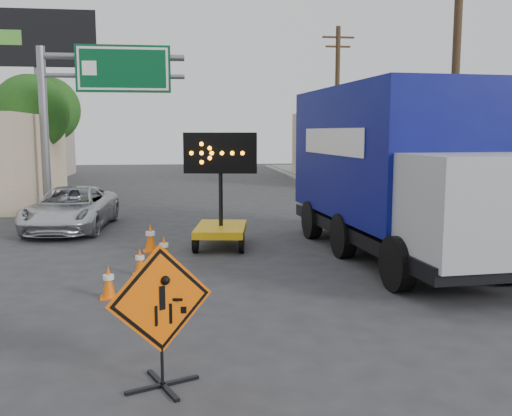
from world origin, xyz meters
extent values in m
plane|color=#2D2D30|center=(0.00, 0.00, 0.00)|extent=(100.00, 100.00, 0.00)
cube|color=gray|center=(7.20, 15.00, 0.06)|extent=(0.40, 60.00, 0.12)
cube|color=gray|center=(9.50, 15.00, 0.07)|extent=(4.00, 60.00, 0.15)
cube|color=#CCB493|center=(13.00, 30.00, 2.30)|extent=(10.00, 14.00, 4.60)
cylinder|color=slate|center=(-6.50, 18.00, 3.40)|extent=(0.36, 0.36, 6.80)
cylinder|color=slate|center=(-3.50, 18.00, 6.40)|extent=(6.00, 0.28, 0.28)
cylinder|color=slate|center=(-3.50, 18.00, 5.60)|extent=(6.00, 0.20, 0.20)
cube|color=#054321|center=(-3.10, 17.88, 5.90)|extent=(4.00, 0.10, 2.00)
cube|color=silver|center=(-3.10, 17.81, 5.90)|extent=(3.80, 0.01, 1.80)
cylinder|color=slate|center=(-8.50, 26.00, 4.50)|extent=(0.44, 0.44, 9.00)
cube|color=silver|center=(-8.30, 25.85, 8.30)|extent=(6.00, 0.25, 3.00)
cube|color=black|center=(-8.30, 25.70, 8.30)|extent=(6.10, 0.04, 3.10)
cylinder|color=#452E1D|center=(8.00, 10.00, 4.50)|extent=(0.26, 0.26, 9.00)
cylinder|color=#452E1D|center=(8.00, 24.00, 4.50)|extent=(0.26, 0.26, 9.00)
cube|color=#452E1D|center=(8.00, 24.00, 8.40)|extent=(1.80, 0.10, 0.10)
cube|color=#452E1D|center=(8.00, 24.00, 7.90)|extent=(1.40, 0.10, 0.10)
cylinder|color=#452E1D|center=(-8.00, 22.00, 1.62)|extent=(0.28, 0.28, 3.25)
sphere|color=#194C15|center=(-8.00, 22.00, 4.18)|extent=(3.71, 3.71, 3.71)
cylinder|color=#452E1D|center=(-9.00, 30.00, 1.79)|extent=(0.28, 0.28, 3.58)
sphere|color=#194C15|center=(-9.00, 30.00, 4.61)|extent=(4.10, 4.10, 4.10)
cube|color=black|center=(-0.98, -0.53, 0.02)|extent=(0.94, 0.44, 0.04)
cube|color=black|center=(-0.98, -0.53, 0.02)|extent=(0.44, 0.94, 0.04)
cylinder|color=black|center=(-0.98, -0.53, 0.38)|extent=(0.04, 0.04, 0.77)
cube|color=#FE6005|center=(-0.98, -0.53, 1.15)|extent=(1.30, 0.57, 1.40)
cube|color=black|center=(-0.98, -0.53, 1.15)|extent=(1.20, 0.51, 1.31)
cube|color=#E8AE0C|center=(0.37, 8.28, 0.51)|extent=(1.69, 2.44, 0.20)
cylinder|color=black|center=(0.37, 8.28, 1.80)|extent=(0.11, 0.11, 2.48)
cube|color=black|center=(0.37, 8.28, 2.65)|extent=(2.02, 0.43, 1.13)
imported|color=silver|center=(-4.35, 11.79, 0.71)|extent=(2.72, 5.25, 1.41)
cube|color=black|center=(4.73, 6.36, 0.69)|extent=(3.38, 9.33, 0.34)
cube|color=#070A5D|center=(4.73, 7.27, 2.69)|extent=(3.35, 7.28, 3.44)
cube|color=#9EA0A5|center=(4.73, 2.69, 1.78)|extent=(2.77, 2.24, 2.06)
cube|color=#FE6005|center=(-2.15, 3.57, 0.01)|extent=(0.36, 0.36, 0.03)
cone|color=#FE6005|center=(-2.15, 3.57, 0.34)|extent=(0.26, 0.26, 0.63)
cylinder|color=silver|center=(-2.15, 3.57, 0.42)|extent=(0.21, 0.21, 0.09)
cube|color=#FE6005|center=(-1.67, 5.34, 0.01)|extent=(0.39, 0.39, 0.03)
cone|color=#FE6005|center=(-1.67, 5.34, 0.33)|extent=(0.25, 0.25, 0.61)
cylinder|color=silver|center=(-1.67, 5.34, 0.40)|extent=(0.21, 0.21, 0.09)
cube|color=#FE6005|center=(-1.17, 6.57, 0.01)|extent=(0.46, 0.46, 0.03)
cone|color=#FE6005|center=(-1.17, 6.57, 0.35)|extent=(0.27, 0.27, 0.65)
cylinder|color=silver|center=(-1.17, 6.57, 0.43)|extent=(0.22, 0.22, 0.10)
cube|color=#FE6005|center=(-1.57, 7.89, 0.02)|extent=(0.44, 0.44, 0.03)
cone|color=#FE6005|center=(-1.57, 7.89, 0.41)|extent=(0.31, 0.31, 0.75)
cylinder|color=silver|center=(-1.57, 7.89, 0.50)|extent=(0.25, 0.25, 0.11)
camera|label=1|loc=(-0.69, -7.54, 3.24)|focal=40.00mm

